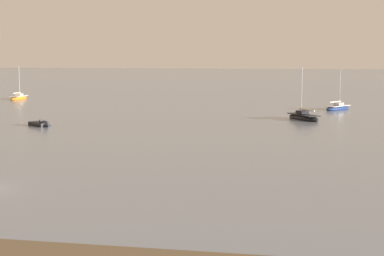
{
  "coord_description": "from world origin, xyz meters",
  "views": [
    {
      "loc": [
        23.69,
        -38.6,
        9.52
      ],
      "look_at": [
        9.0,
        35.91,
        0.49
      ],
      "focal_mm": 57.37,
      "sensor_mm": 36.0,
      "label": 1
    }
  ],
  "objects": [
    {
      "name": "sailboat_moored_0",
      "position": [
        -38.98,
        84.45,
        0.33
      ],
      "size": [
        2.29,
        6.77,
        7.52
      ],
      "rotation": [
        0.0,
        0.0,
        1.6
      ],
      "color": "orange",
      "rests_on": "ground"
    },
    {
      "name": "motorboat_moored_2",
      "position": [
        -12.02,
        37.82,
        0.2
      ],
      "size": [
        4.21,
        3.64,
        1.43
      ],
      "rotation": [
        0.0,
        0.0,
        5.65
      ],
      "color": "black",
      "rests_on": "ground"
    },
    {
      "name": "sailboat_moored_1",
      "position": [
        22.43,
        53.46,
        0.35
      ],
      "size": [
        5.81,
        7.3,
        8.11
      ],
      "rotation": [
        0.0,
        0.0,
        2.14
      ],
      "color": "black",
      "rests_on": "ground"
    },
    {
      "name": "sailboat_moored_2",
      "position": [
        28.07,
        71.75,
        0.32
      ],
      "size": [
        5.36,
        6.7,
        7.46
      ],
      "rotation": [
        0.0,
        0.0,
        0.99
      ],
      "color": "navy",
      "rests_on": "ground"
    }
  ]
}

